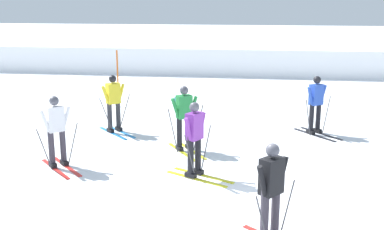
{
  "coord_description": "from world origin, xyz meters",
  "views": [
    {
      "loc": [
        0.26,
        -8.2,
        3.95
      ],
      "look_at": [
        -1.35,
        3.98,
        0.9
      ],
      "focal_mm": 45.03,
      "sensor_mm": 36.0,
      "label": 1
    }
  ],
  "objects_px": {
    "skier_yellow": "(114,102)",
    "trail_marker_pole": "(118,79)",
    "skier_black": "(271,191)",
    "skier_white": "(56,128)",
    "skier_green": "(184,115)",
    "skier_blue": "(316,103)",
    "skier_purple": "(195,137)"
  },
  "relations": [
    {
      "from": "skier_yellow",
      "to": "trail_marker_pole",
      "type": "height_order",
      "value": "trail_marker_pole"
    },
    {
      "from": "skier_green",
      "to": "skier_white",
      "type": "bearing_deg",
      "value": -149.57
    },
    {
      "from": "skier_blue",
      "to": "skier_purple",
      "type": "height_order",
      "value": "same"
    },
    {
      "from": "skier_black",
      "to": "skier_purple",
      "type": "height_order",
      "value": "same"
    },
    {
      "from": "skier_yellow",
      "to": "skier_blue",
      "type": "xyz_separation_m",
      "value": [
        5.89,
        0.6,
        0.0
      ]
    },
    {
      "from": "skier_green",
      "to": "skier_blue",
      "type": "distance_m",
      "value": 4.12
    },
    {
      "from": "skier_black",
      "to": "skier_purple",
      "type": "bearing_deg",
      "value": 119.41
    },
    {
      "from": "skier_purple",
      "to": "trail_marker_pole",
      "type": "distance_m",
      "value": 7.58
    },
    {
      "from": "skier_green",
      "to": "skier_blue",
      "type": "xyz_separation_m",
      "value": [
        3.59,
        2.03,
        -0.04
      ]
    },
    {
      "from": "skier_blue",
      "to": "skier_black",
      "type": "xyz_separation_m",
      "value": [
        -1.47,
        -6.73,
        -0.0
      ]
    },
    {
      "from": "skier_yellow",
      "to": "trail_marker_pole",
      "type": "xyz_separation_m",
      "value": [
        -0.83,
        3.33,
        0.11
      ]
    },
    {
      "from": "skier_black",
      "to": "trail_marker_pole",
      "type": "distance_m",
      "value": 10.82
    },
    {
      "from": "skier_purple",
      "to": "trail_marker_pole",
      "type": "relative_size",
      "value": 0.83
    },
    {
      "from": "skier_yellow",
      "to": "trail_marker_pole",
      "type": "relative_size",
      "value": 0.83
    },
    {
      "from": "skier_black",
      "to": "trail_marker_pole",
      "type": "height_order",
      "value": "trail_marker_pole"
    },
    {
      "from": "skier_blue",
      "to": "trail_marker_pole",
      "type": "height_order",
      "value": "trail_marker_pole"
    },
    {
      "from": "skier_yellow",
      "to": "skier_purple",
      "type": "relative_size",
      "value": 1.0
    },
    {
      "from": "skier_black",
      "to": "skier_purple",
      "type": "xyz_separation_m",
      "value": [
        -1.59,
        2.83,
        0.0
      ]
    },
    {
      "from": "skier_black",
      "to": "skier_green",
      "type": "bearing_deg",
      "value": 114.22
    },
    {
      "from": "skier_black",
      "to": "trail_marker_pole",
      "type": "xyz_separation_m",
      "value": [
        -5.25,
        9.47,
        0.11
      ]
    },
    {
      "from": "skier_green",
      "to": "skier_black",
      "type": "bearing_deg",
      "value": -65.78
    },
    {
      "from": "skier_black",
      "to": "skier_white",
      "type": "height_order",
      "value": "same"
    },
    {
      "from": "skier_yellow",
      "to": "skier_black",
      "type": "distance_m",
      "value": 7.56
    },
    {
      "from": "skier_yellow",
      "to": "skier_black",
      "type": "bearing_deg",
      "value": -54.24
    },
    {
      "from": "skier_green",
      "to": "skier_blue",
      "type": "bearing_deg",
      "value": 29.5
    },
    {
      "from": "skier_yellow",
      "to": "skier_blue",
      "type": "distance_m",
      "value": 5.92
    },
    {
      "from": "skier_yellow",
      "to": "skier_green",
      "type": "relative_size",
      "value": 1.0
    },
    {
      "from": "skier_black",
      "to": "skier_white",
      "type": "xyz_separation_m",
      "value": [
        -4.91,
        3.06,
        0.04
      ]
    },
    {
      "from": "skier_white",
      "to": "trail_marker_pole",
      "type": "height_order",
      "value": "trail_marker_pole"
    },
    {
      "from": "skier_green",
      "to": "trail_marker_pole",
      "type": "bearing_deg",
      "value": 123.31
    },
    {
      "from": "skier_yellow",
      "to": "skier_purple",
      "type": "distance_m",
      "value": 4.35
    },
    {
      "from": "skier_black",
      "to": "trail_marker_pole",
      "type": "bearing_deg",
      "value": 118.99
    }
  ]
}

